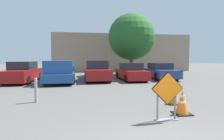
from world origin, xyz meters
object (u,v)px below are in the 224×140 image
Objects in this scene: traffic_cone_fourth at (161,84)px; parked_car_nearest at (23,73)px; bollard_nearest at (36,89)px; traffic_cone_second at (174,95)px; road_closed_sign at (167,94)px; parked_car_fourth at (160,71)px; traffic_cone_nearest at (182,102)px; traffic_cone_third at (167,89)px; pickup_truck at (60,72)px; parked_car_second at (97,71)px; parked_car_third at (131,72)px.

traffic_cone_fourth is 10.07m from parked_car_nearest.
traffic_cone_second is at bearing -11.13° from bollard_nearest.
parked_car_fourth is (4.17, 9.93, -0.12)m from road_closed_sign.
traffic_cone_nearest is 1.08× the size of traffic_cone_second.
parked_car_fourth is (3.43, 9.44, 0.27)m from traffic_cone_nearest.
parked_car_nearest is 11.13m from parked_car_fourth.
traffic_cone_third is (0.73, 2.56, -0.06)m from traffic_cone_nearest.
pickup_truck reaches higher than traffic_cone_second.
road_closed_sign is at bearing 111.64° from pickup_truck.
parked_car_fourth is (5.56, 0.46, -0.09)m from parked_car_second.
traffic_cone_third is 5.71m from bollard_nearest.
parked_car_nearest is (-7.69, 8.87, 0.33)m from traffic_cone_nearest.
road_closed_sign is at bearing 96.95° from parked_car_second.
traffic_cone_fourth is (0.23, 1.16, 0.06)m from traffic_cone_third.
parked_car_nearest is (-6.94, 9.36, -0.06)m from road_closed_sign.
pickup_truck reaches higher than parked_car_third.
pickup_truck reaches higher than traffic_cone_third.
traffic_cone_third is 0.83× the size of traffic_cone_fourth.
traffic_cone_fourth is (0.62, 2.53, 0.04)m from traffic_cone_second.
traffic_cone_nearest is (0.74, 0.49, -0.39)m from road_closed_sign.
road_closed_sign reaches higher than traffic_cone_third.
traffic_cone_nearest is at bearing 72.61° from parked_car_fourth.
parked_car_second is 5.58m from parked_car_fourth.
road_closed_sign is 1.76× the size of traffic_cone_fourth.
parked_car_nearest is 2.84m from pickup_truck.
traffic_cone_second is (0.34, 1.19, -0.03)m from traffic_cone_nearest.
pickup_truck is 5.84× the size of bollard_nearest.
traffic_cone_fourth is at bearing 150.07° from parked_car_nearest.
traffic_cone_second is at bearing 72.03° from parked_car_fourth.
traffic_cone_nearest is at bearing 33.34° from road_closed_sign.
pickup_truck is at bearing 9.77° from parked_car_fourth.
pickup_truck is at bearing 171.06° from parked_car_nearest.
bollard_nearest is (-0.08, -6.15, -0.21)m from pickup_truck.
parked_car_third is (2.78, -0.17, -0.09)m from parked_car_second.
bollard_nearest reaches higher than traffic_cone_nearest.
traffic_cone_third is at bearing 71.13° from parked_car_fourth.
parked_car_fourth is 11.06m from bollard_nearest.
traffic_cone_nearest is 0.13× the size of pickup_truck.
traffic_cone_fourth is at bearing 69.22° from parked_car_fourth.
road_closed_sign is at bearing -32.80° from bollard_nearest.
traffic_cone_third is 0.14× the size of parked_car_fourth.
parked_car_fourth reaches higher than traffic_cone_third.
traffic_cone_second is (1.08, 1.68, -0.42)m from road_closed_sign.
parked_car_second is at bearing 103.36° from traffic_cone_nearest.
parked_car_second is (2.76, 0.59, 0.01)m from pickup_truck.
parked_car_third is (0.31, 7.62, 0.30)m from traffic_cone_second.
parked_car_third is (-0.31, 5.09, 0.26)m from traffic_cone_fourth.
parked_car_second is 4.41× the size of bollard_nearest.
traffic_cone_nearest is 0.17× the size of parked_car_fourth.
parked_car_nearest is 1.05× the size of parked_car_second.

